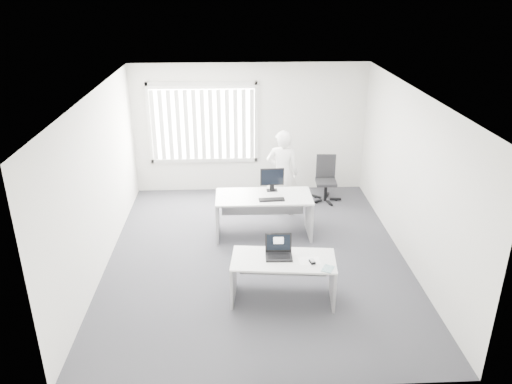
{
  "coord_description": "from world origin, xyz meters",
  "views": [
    {
      "loc": [
        -0.36,
        -7.4,
        4.36
      ],
      "look_at": [
        -0.0,
        0.15,
        1.13
      ],
      "focal_mm": 35.0,
      "sensor_mm": 36.0,
      "label": 1
    }
  ],
  "objects_px": {
    "laptop": "(279,248)",
    "monitor": "(272,180)",
    "desk_far": "(264,207)",
    "person": "(282,173)",
    "desk_near": "(283,270)",
    "office_chair": "(326,187)"
  },
  "relations": [
    {
      "from": "laptop",
      "to": "monitor",
      "type": "height_order",
      "value": "monitor"
    },
    {
      "from": "desk_far",
      "to": "office_chair",
      "type": "distance_m",
      "value": 2.1
    },
    {
      "from": "desk_near",
      "to": "monitor",
      "type": "distance_m",
      "value": 2.32
    },
    {
      "from": "desk_near",
      "to": "desk_far",
      "type": "distance_m",
      "value": 2.03
    },
    {
      "from": "desk_near",
      "to": "desk_far",
      "type": "height_order",
      "value": "desk_far"
    },
    {
      "from": "laptop",
      "to": "monitor",
      "type": "relative_size",
      "value": 0.89
    },
    {
      "from": "person",
      "to": "desk_near",
      "type": "bearing_deg",
      "value": 93.83
    },
    {
      "from": "laptop",
      "to": "desk_near",
      "type": "bearing_deg",
      "value": -30.78
    },
    {
      "from": "desk_far",
      "to": "monitor",
      "type": "bearing_deg",
      "value": 54.84
    },
    {
      "from": "desk_far",
      "to": "person",
      "type": "xyz_separation_m",
      "value": [
        0.42,
        0.91,
        0.3
      ]
    },
    {
      "from": "person",
      "to": "desk_far",
      "type": "bearing_deg",
      "value": 74.09
    },
    {
      "from": "desk_far",
      "to": "monitor",
      "type": "height_order",
      "value": "monitor"
    },
    {
      "from": "desk_near",
      "to": "person",
      "type": "relative_size",
      "value": 0.9
    },
    {
      "from": "desk_near",
      "to": "desk_far",
      "type": "relative_size",
      "value": 0.9
    },
    {
      "from": "office_chair",
      "to": "laptop",
      "type": "height_order",
      "value": "laptop"
    },
    {
      "from": "office_chair",
      "to": "desk_far",
      "type": "bearing_deg",
      "value": -129.1
    },
    {
      "from": "desk_near",
      "to": "office_chair",
      "type": "xyz_separation_m",
      "value": [
        1.26,
        3.55,
        -0.19
      ]
    },
    {
      "from": "office_chair",
      "to": "person",
      "type": "xyz_separation_m",
      "value": [
        -0.99,
        -0.61,
        0.56
      ]
    },
    {
      "from": "office_chair",
      "to": "laptop",
      "type": "relative_size",
      "value": 2.54
    },
    {
      "from": "desk_far",
      "to": "laptop",
      "type": "height_order",
      "value": "laptop"
    },
    {
      "from": "office_chair",
      "to": "monitor",
      "type": "relative_size",
      "value": 2.24
    },
    {
      "from": "person",
      "to": "monitor",
      "type": "distance_m",
      "value": 0.74
    }
  ]
}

